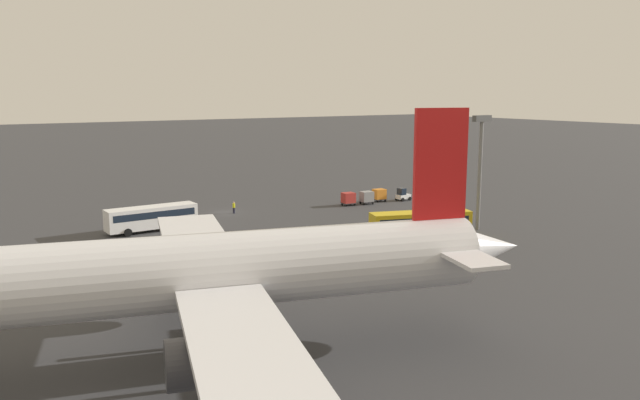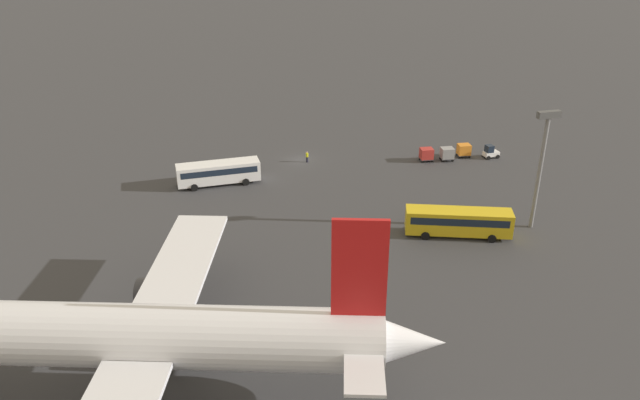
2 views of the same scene
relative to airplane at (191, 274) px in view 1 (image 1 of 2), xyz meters
The scene contains 10 objects.
ground_plane 53.33m from the airplane, 116.52° to the right, with size 600.00×600.00×0.00m, color #38383A.
airplane is the anchor object (origin of this frame).
shuttle_bus_near 42.86m from the airplane, 104.29° to the right, with size 11.69×3.48×3.21m.
shuttle_bus_far 41.82m from the airplane, 152.50° to the right, with size 12.72×6.58×3.35m.
baggage_tug 67.32m from the airplane, 141.93° to the right, with size 2.50×1.81×2.10m.
worker_person 52.76m from the airplane, 117.85° to the right, with size 0.38×0.38×1.74m.
cargo_cart_orange 65.12m from the airplane, 138.89° to the right, with size 2.13×1.84×2.06m.
cargo_cart_grey 62.22m from the airplane, 137.50° to the right, with size 2.13×1.84×2.06m.
cargo_cart_red 60.28m from the airplane, 135.06° to the right, with size 2.13×1.84×2.06m.
light_pole 50.55m from the airplane, 157.78° to the right, with size 2.80×0.70×14.86m.
Camera 1 is at (37.54, 84.33, 17.82)m, focal length 35.00 mm.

